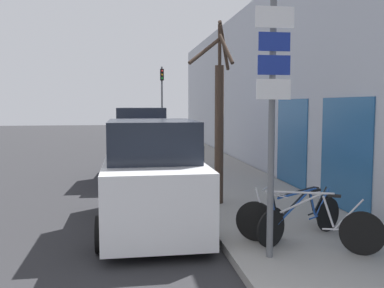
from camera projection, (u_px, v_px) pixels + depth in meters
ground_plane at (145, 180)px, 14.36m from camera, size 80.00×80.00×0.00m
sidewalk_curb at (206, 165)px, 17.51m from camera, size 3.20×32.00×0.15m
building_facade at (248, 87)px, 17.39m from camera, size 0.23×32.00×6.50m
signpost at (272, 112)px, 6.49m from camera, size 0.60×0.12×3.98m
bicycle_0 at (306, 224)px, 7.09m from camera, size 2.07×1.35×0.97m
bicycle_1 at (301, 218)px, 7.57m from camera, size 1.95×1.04×0.88m
bicycle_2 at (301, 214)px, 7.93m from camera, size 1.91×1.10×0.83m
parked_car_0 at (152, 179)px, 8.66m from camera, size 2.09×4.29×2.22m
parked_car_1 at (142, 147)px, 14.47m from camera, size 2.11×4.46×2.43m
pedestrian_near at (199, 142)px, 16.10m from camera, size 0.43×0.38×1.69m
street_tree at (219, 119)px, 10.23m from camera, size 1.33×1.68×4.35m
traffic_light at (162, 96)px, 24.03m from camera, size 0.20×0.30×4.50m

